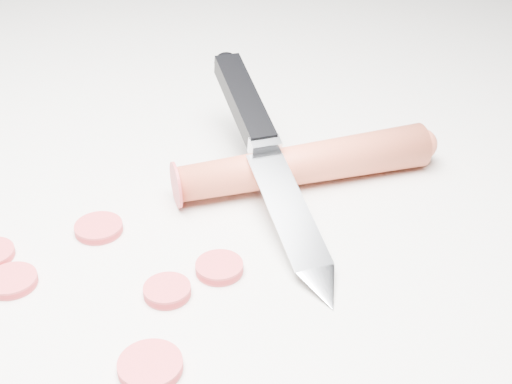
% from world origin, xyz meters
% --- Properties ---
extents(ground, '(2.40, 2.40, 0.00)m').
position_xyz_m(ground, '(0.00, 0.00, 0.00)').
color(ground, silver).
rests_on(ground, ground).
extents(carrot, '(0.17, 0.14, 0.03)m').
position_xyz_m(carrot, '(0.07, 0.07, 0.02)').
color(carrot, '#C6482D').
rests_on(carrot, ground).
extents(carrot_slice_0, '(0.03, 0.03, 0.01)m').
position_xyz_m(carrot_slice_0, '(0.03, -0.08, 0.00)').
color(carrot_slice_0, '#C73339').
rests_on(carrot_slice_0, ground).
extents(carrot_slice_1, '(0.03, 0.03, 0.01)m').
position_xyz_m(carrot_slice_1, '(-0.07, -0.10, 0.00)').
color(carrot_slice_1, '#C73339').
rests_on(carrot_slice_1, ground).
extents(carrot_slice_2, '(0.03, 0.03, 0.01)m').
position_xyz_m(carrot_slice_2, '(0.05, -0.05, 0.00)').
color(carrot_slice_2, '#C73339').
rests_on(carrot_slice_2, ground).
extents(carrot_slice_3, '(0.04, 0.04, 0.01)m').
position_xyz_m(carrot_slice_3, '(0.05, -0.14, 0.00)').
color(carrot_slice_3, '#C73339').
rests_on(carrot_slice_3, ground).
extents(carrot_slice_4, '(0.03, 0.03, 0.01)m').
position_xyz_m(carrot_slice_4, '(-0.04, -0.03, 0.00)').
color(carrot_slice_4, '#C73339').
rests_on(carrot_slice_4, ground).
extents(kitchen_knife, '(0.18, 0.22, 0.07)m').
position_xyz_m(kitchen_knife, '(0.05, 0.05, 0.04)').
color(kitchen_knife, '#B8BABF').
rests_on(kitchen_knife, ground).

